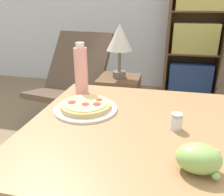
{
  "coord_description": "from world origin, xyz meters",
  "views": [
    {
      "loc": [
        -0.04,
        -0.79,
        1.14
      ],
      "look_at": [
        -0.23,
        0.09,
        0.78
      ],
      "focal_mm": 38.0,
      "sensor_mm": 36.0,
      "label": 1
    }
  ],
  "objects_px": {
    "salt_shaker": "(176,121)",
    "side_table": "(119,108)",
    "drink_bottle": "(81,70)",
    "lounge_chair_near": "(72,98)",
    "pizza_on_plate": "(86,107)",
    "bookshelf": "(195,37)",
    "table_lamp": "(120,40)",
    "grape_bunch": "(200,158)"
  },
  "relations": [
    {
      "from": "side_table",
      "to": "salt_shaker",
      "type": "bearing_deg",
      "value": -69.12
    },
    {
      "from": "salt_shaker",
      "to": "bookshelf",
      "type": "height_order",
      "value": "bookshelf"
    },
    {
      "from": "grape_bunch",
      "to": "drink_bottle",
      "type": "height_order",
      "value": "drink_bottle"
    },
    {
      "from": "salt_shaker",
      "to": "side_table",
      "type": "bearing_deg",
      "value": 110.88
    },
    {
      "from": "drink_bottle",
      "to": "bookshelf",
      "type": "distance_m",
      "value": 2.3
    },
    {
      "from": "drink_bottle",
      "to": "lounge_chair_near",
      "type": "height_order",
      "value": "drink_bottle"
    },
    {
      "from": "pizza_on_plate",
      "to": "bookshelf",
      "type": "height_order",
      "value": "bookshelf"
    },
    {
      "from": "salt_shaker",
      "to": "lounge_chair_near",
      "type": "xyz_separation_m",
      "value": [
        -0.91,
        1.22,
        -0.46
      ]
    },
    {
      "from": "salt_shaker",
      "to": "table_lamp",
      "type": "distance_m",
      "value": 1.18
    },
    {
      "from": "grape_bunch",
      "to": "salt_shaker",
      "type": "height_order",
      "value": "grape_bunch"
    },
    {
      "from": "drink_bottle",
      "to": "bookshelf",
      "type": "relative_size",
      "value": 0.16
    },
    {
      "from": "bookshelf",
      "to": "side_table",
      "type": "xyz_separation_m",
      "value": [
        -0.72,
        -1.35,
        -0.47
      ]
    },
    {
      "from": "pizza_on_plate",
      "to": "table_lamp",
      "type": "bearing_deg",
      "value": 92.86
    },
    {
      "from": "pizza_on_plate",
      "to": "side_table",
      "type": "relative_size",
      "value": 0.48
    },
    {
      "from": "salt_shaker",
      "to": "bookshelf",
      "type": "relative_size",
      "value": 0.04
    },
    {
      "from": "pizza_on_plate",
      "to": "side_table",
      "type": "bearing_deg",
      "value": 92.86
    },
    {
      "from": "bookshelf",
      "to": "side_table",
      "type": "relative_size",
      "value": 2.82
    },
    {
      "from": "bookshelf",
      "to": "table_lamp",
      "type": "relative_size",
      "value": 3.65
    },
    {
      "from": "pizza_on_plate",
      "to": "lounge_chair_near",
      "type": "distance_m",
      "value": 1.33
    },
    {
      "from": "table_lamp",
      "to": "salt_shaker",
      "type": "bearing_deg",
      "value": -69.12
    },
    {
      "from": "pizza_on_plate",
      "to": "table_lamp",
      "type": "height_order",
      "value": "table_lamp"
    },
    {
      "from": "drink_bottle",
      "to": "side_table",
      "type": "bearing_deg",
      "value": 87.73
    },
    {
      "from": "pizza_on_plate",
      "to": "salt_shaker",
      "type": "relative_size",
      "value": 4.49
    },
    {
      "from": "lounge_chair_near",
      "to": "salt_shaker",
      "type": "bearing_deg",
      "value": -43.36
    },
    {
      "from": "table_lamp",
      "to": "lounge_chair_near",
      "type": "bearing_deg",
      "value": 166.44
    },
    {
      "from": "lounge_chair_near",
      "to": "side_table",
      "type": "xyz_separation_m",
      "value": [
        0.49,
        -0.12,
        -0.01
      ]
    },
    {
      "from": "table_lamp",
      "to": "pizza_on_plate",
      "type": "bearing_deg",
      "value": -87.14
    },
    {
      "from": "pizza_on_plate",
      "to": "bookshelf",
      "type": "relative_size",
      "value": 0.17
    },
    {
      "from": "drink_bottle",
      "to": "salt_shaker",
      "type": "xyz_separation_m",
      "value": [
        0.45,
        -0.28,
        -0.09
      ]
    },
    {
      "from": "bookshelf",
      "to": "side_table",
      "type": "bearing_deg",
      "value": -117.94
    },
    {
      "from": "grape_bunch",
      "to": "salt_shaker",
      "type": "xyz_separation_m",
      "value": [
        -0.05,
        0.23,
        -0.01
      ]
    },
    {
      "from": "side_table",
      "to": "table_lamp",
      "type": "xyz_separation_m",
      "value": [
        0.0,
        0.0,
        0.59
      ]
    },
    {
      "from": "grape_bunch",
      "to": "bookshelf",
      "type": "height_order",
      "value": "bookshelf"
    },
    {
      "from": "grape_bunch",
      "to": "lounge_chair_near",
      "type": "relative_size",
      "value": 0.14
    },
    {
      "from": "grape_bunch",
      "to": "lounge_chair_near",
      "type": "height_order",
      "value": "lounge_chair_near"
    },
    {
      "from": "pizza_on_plate",
      "to": "grape_bunch",
      "type": "bearing_deg",
      "value": -36.38
    },
    {
      "from": "bookshelf",
      "to": "side_table",
      "type": "distance_m",
      "value": 1.6
    },
    {
      "from": "pizza_on_plate",
      "to": "drink_bottle",
      "type": "distance_m",
      "value": 0.23
    },
    {
      "from": "bookshelf",
      "to": "grape_bunch",
      "type": "bearing_deg",
      "value": -95.23
    },
    {
      "from": "drink_bottle",
      "to": "table_lamp",
      "type": "height_order",
      "value": "table_lamp"
    },
    {
      "from": "pizza_on_plate",
      "to": "grape_bunch",
      "type": "xyz_separation_m",
      "value": [
        0.42,
        -0.31,
        0.02
      ]
    },
    {
      "from": "grape_bunch",
      "to": "lounge_chair_near",
      "type": "distance_m",
      "value": 1.8
    }
  ]
}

